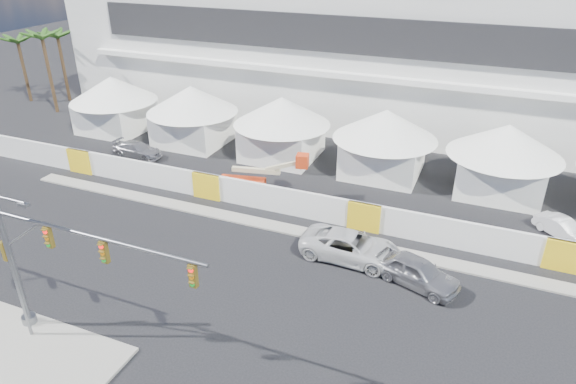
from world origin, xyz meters
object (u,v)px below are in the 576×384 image
at_px(sedan_silver, 417,272).
at_px(pickup_curb, 351,247).
at_px(streetlight_median, 12,258).
at_px(boom_lift, 249,183).
at_px(lot_car_a, 563,229).
at_px(traffic_mast, 49,265).
at_px(lot_car_c, 137,150).

bearing_deg(sedan_silver, pickup_curb, 95.07).
height_order(streetlight_median, boom_lift, streetlight_median).
distance_m(lot_car_a, boom_lift, 21.73).
distance_m(pickup_curb, traffic_mast, 16.60).
xyz_separation_m(sedan_silver, boom_lift, (-13.70, 6.47, 0.10)).
bearing_deg(traffic_mast, sedan_silver, 35.82).
bearing_deg(pickup_curb, lot_car_a, -55.80).
bearing_deg(boom_lift, streetlight_median, -110.99).
relative_size(lot_car_c, traffic_mast, 0.40).
relative_size(lot_car_a, streetlight_median, 0.48).
relative_size(traffic_mast, boom_lift, 1.60).
relative_size(pickup_curb, lot_car_c, 1.35).
relative_size(lot_car_a, traffic_mast, 0.34).
distance_m(traffic_mast, boom_lift, 17.77).
xyz_separation_m(sedan_silver, lot_car_a, (7.91, 8.74, -0.21)).
xyz_separation_m(sedan_silver, lot_car_c, (-26.13, 9.18, -0.18)).
relative_size(streetlight_median, boom_lift, 1.12).
bearing_deg(sedan_silver, traffic_mast, 145.06).
relative_size(lot_car_a, boom_lift, 0.54).
xyz_separation_m(lot_car_a, streetlight_median, (-24.49, -20.28, 4.07)).
distance_m(lot_car_c, boom_lift, 12.73).
height_order(lot_car_a, boom_lift, boom_lift).
relative_size(sedan_silver, pickup_curb, 0.80).
relative_size(lot_car_c, boom_lift, 0.65).
height_order(lot_car_c, traffic_mast, traffic_mast).
height_order(lot_car_a, traffic_mast, traffic_mast).
height_order(sedan_silver, streetlight_median, streetlight_median).
bearing_deg(pickup_curb, boom_lift, 62.07).
bearing_deg(lot_car_c, pickup_curb, -109.97).
distance_m(streetlight_median, boom_lift, 18.61).
height_order(pickup_curb, lot_car_c, pickup_curb).
bearing_deg(pickup_curb, streetlight_median, 137.01).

